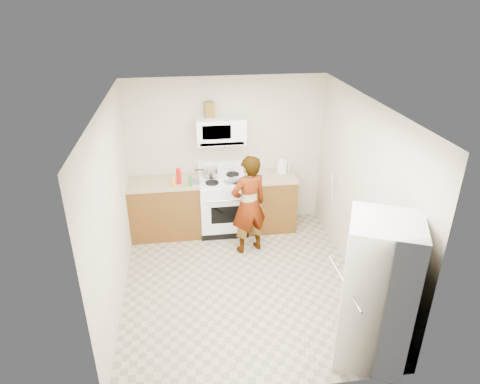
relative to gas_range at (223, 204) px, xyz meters
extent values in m
plane|color=gray|center=(0.10, -1.48, -0.49)|extent=(3.60, 3.60, 0.00)
cube|color=beige|center=(0.10, 0.31, 0.76)|extent=(3.20, 0.02, 2.50)
cube|color=beige|center=(1.69, -1.48, 0.76)|extent=(0.02, 3.60, 2.50)
cube|color=brown|center=(-0.94, 0.01, -0.04)|extent=(1.12, 0.62, 0.90)
cube|color=tan|center=(-0.94, 0.01, 0.43)|extent=(1.14, 0.64, 0.03)
cube|color=brown|center=(0.78, 0.01, -0.04)|extent=(0.80, 0.62, 0.90)
cube|color=tan|center=(0.78, 0.01, 0.43)|extent=(0.82, 0.64, 0.03)
cube|color=white|center=(0.00, -0.01, -0.04)|extent=(0.76, 0.65, 0.90)
cube|color=white|center=(0.00, -0.01, 0.43)|extent=(0.76, 0.62, 0.03)
cube|color=white|center=(0.00, 0.28, 0.54)|extent=(0.76, 0.08, 0.20)
cube|color=white|center=(0.00, 0.13, 1.21)|extent=(0.76, 0.38, 0.40)
imported|color=tan|center=(0.32, -0.67, 0.30)|extent=(0.66, 0.54, 1.56)
cube|color=silver|center=(1.30, -2.94, 0.36)|extent=(0.92, 0.92, 1.70)
cylinder|color=white|center=(1.00, 0.13, 0.55)|extent=(0.18, 0.18, 0.20)
cube|color=brown|center=(-0.16, 0.19, 1.53)|extent=(0.16, 0.16, 0.24)
cylinder|color=silver|center=(-0.18, 0.12, 0.53)|extent=(0.30, 0.30, 0.13)
cube|color=silver|center=(0.15, -0.15, 0.47)|extent=(0.29, 0.24, 0.05)
cylinder|color=#B70F0D|center=(-0.69, -0.10, 0.58)|extent=(0.10, 0.10, 0.25)
cylinder|color=orange|center=(-0.77, -0.20, 0.53)|extent=(0.06, 0.06, 0.15)
cylinder|color=#188534|center=(-0.51, -0.21, 0.53)|extent=(0.06, 0.06, 0.17)
cylinder|color=silver|center=(-0.42, -0.04, 0.46)|extent=(0.32, 0.32, 0.01)
cylinder|color=silver|center=(1.70, -0.52, 0.12)|extent=(0.23, 0.17, 1.19)
camera|label=1|loc=(-0.60, -6.25, 3.23)|focal=32.00mm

